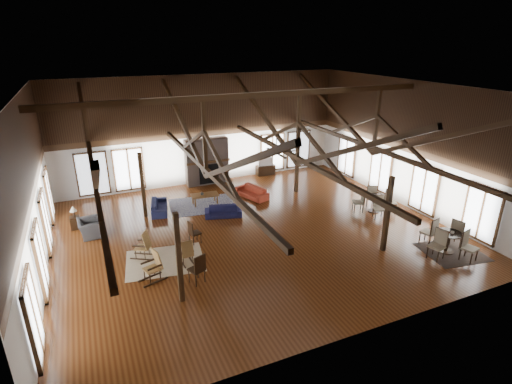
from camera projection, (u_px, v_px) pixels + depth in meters
name	position (u px, v px, depth m)	size (l,w,h in m)	color
floor	(254.00, 232.00, 17.16)	(16.00, 16.00, 0.00)	#592D12
ceiling	(254.00, 89.00, 14.98)	(16.00, 14.00, 0.02)	black
wall_back	(204.00, 130.00, 22.05)	(16.00, 0.02, 6.00)	silver
wall_front	(363.00, 241.00, 10.09)	(16.00, 0.02, 6.00)	silver
wall_left	(30.00, 194.00, 13.08)	(0.02, 14.00, 6.00)	silver
wall_right	(407.00, 145.00, 19.06)	(0.02, 14.00, 6.00)	silver
roof_truss	(254.00, 140.00, 15.70)	(15.60, 14.07, 3.14)	#321D0E
post_grid	(254.00, 199.00, 16.60)	(8.16, 7.16, 3.05)	#321D0E
fireplace	(207.00, 162.00, 22.38)	(2.50, 0.69, 2.60)	#715F56
ceiling_fan	(276.00, 152.00, 15.14)	(1.60, 1.60, 0.75)	black
sofa_navy_front	(223.00, 211.00, 18.53)	(1.70, 0.66, 0.50)	#141539
sofa_navy_left	(159.00, 206.00, 19.04)	(0.71, 1.83, 0.53)	#161A3C
sofa_orange	(252.00, 192.00, 20.78)	(0.75, 1.91, 0.56)	#A2321F
coffee_table	(205.00, 195.00, 19.83)	(1.40, 0.79, 0.51)	brown
vase	(202.00, 193.00, 19.70)	(0.17, 0.17, 0.18)	#B2B2B2
armchair	(91.00, 228.00, 16.70)	(0.95, 1.09, 0.71)	#303033
side_table_lamp	(75.00, 220.00, 17.29)	(0.41, 0.41, 1.06)	black
rocking_chair_a	(144.00, 245.00, 14.96)	(0.95, 0.82, 1.09)	olive
rocking_chair_b	(187.00, 253.00, 14.55)	(0.46, 0.78, 0.97)	olive
rocking_chair_c	(154.00, 266.00, 13.59)	(0.99, 0.72, 1.14)	olive
side_chair_a	(193.00, 231.00, 15.96)	(0.50, 0.50, 0.99)	black
side_chair_b	(198.00, 267.00, 13.31)	(0.61, 0.61, 1.11)	black
cafe_table_near	(448.00, 239.00, 15.34)	(2.24, 2.24, 1.14)	black
cafe_table_far	(375.00, 201.00, 18.95)	(2.08, 2.08, 1.08)	black
cup_near	(452.00, 232.00, 15.16)	(0.13, 0.13, 0.10)	#B2B2B2
cup_far	(374.00, 196.00, 18.83)	(0.12, 0.12, 0.10)	#B2B2B2
tv_console	(266.00, 170.00, 24.19)	(1.15, 0.43, 0.57)	black
television	(265.00, 161.00, 23.99)	(0.90, 0.12, 0.52)	#B2B2B2
rug_tan	(165.00, 261.00, 14.90)	(2.82, 2.21, 0.01)	tan
rug_navy	(202.00, 205.00, 19.87)	(3.13, 2.35, 0.01)	#1A1D4A
rug_dark	(452.00, 252.00, 15.52)	(2.17, 1.97, 0.01)	black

